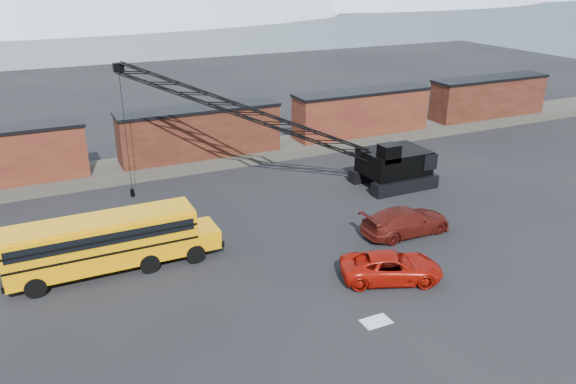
% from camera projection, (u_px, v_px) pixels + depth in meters
% --- Properties ---
extents(ground, '(160.00, 160.00, 0.00)m').
position_uv_depth(ground, '(326.00, 284.00, 29.83)').
color(ground, black).
rests_on(ground, ground).
extents(gravel_berm, '(120.00, 5.00, 0.70)m').
position_uv_depth(gravel_berm, '(202.00, 159.00, 48.14)').
color(gravel_berm, '#4C483E').
rests_on(gravel_berm, ground).
extents(boxcar_mid, '(13.70, 3.10, 4.17)m').
position_uv_depth(boxcar_mid, '(200.00, 132.00, 47.24)').
color(boxcar_mid, '#572518').
rests_on(boxcar_mid, gravel_berm).
extents(boxcar_east_near, '(13.70, 3.10, 4.17)m').
position_uv_depth(boxcar_east_near, '(361.00, 112.00, 53.61)').
color(boxcar_east_near, '#4D1616').
rests_on(boxcar_east_near, gravel_berm).
extents(boxcar_east_far, '(13.70, 3.10, 4.17)m').
position_uv_depth(boxcar_east_far, '(489.00, 97.00, 59.98)').
color(boxcar_east_far, '#572518').
rests_on(boxcar_east_far, gravel_berm).
extents(snow_patch, '(1.40, 0.90, 0.02)m').
position_uv_depth(snow_patch, '(376.00, 321.00, 26.67)').
color(snow_patch, silver).
rests_on(snow_patch, ground).
extents(school_bus, '(11.65, 2.65, 3.19)m').
position_uv_depth(school_bus, '(109.00, 241.00, 30.55)').
color(school_bus, orange).
rests_on(school_bus, ground).
extents(red_pickup, '(5.99, 4.36, 1.51)m').
position_uv_depth(red_pickup, '(391.00, 267.00, 30.02)').
color(red_pickup, '#A81208').
rests_on(red_pickup, ground).
extents(maroon_suv, '(5.93, 2.43, 1.72)m').
position_uv_depth(maroon_suv, '(406.00, 221.00, 35.21)').
color(maroon_suv, '#4F130E').
rests_on(maroon_suv, ground).
extents(crawler_crane, '(21.96, 8.67, 9.93)m').
position_uv_depth(crawler_crane, '(258.00, 116.00, 39.93)').
color(crawler_crane, black).
rests_on(crawler_crane, ground).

